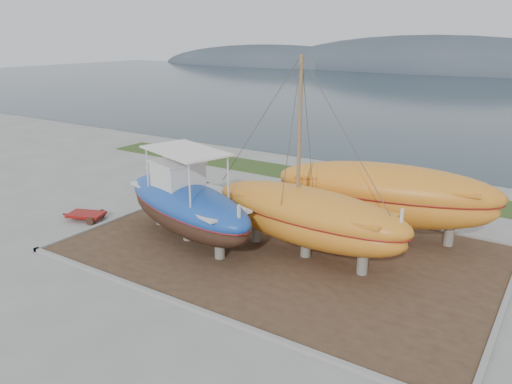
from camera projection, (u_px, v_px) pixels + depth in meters
The scene contains 10 objects.
ground at pixel (229, 286), 19.18m from camera, with size 140.00×140.00×0.00m, color gray.
dirt_patch at pixel (282, 250), 22.36m from camera, with size 18.00×12.00×0.06m, color #422D1E.
curb_frame at pixel (282, 249), 22.35m from camera, with size 18.60×12.60×0.15m, color gray, non-canonical shape.
grass_strip at pixel (374, 187), 31.52m from camera, with size 44.00×3.00×0.08m, color #284219.
sea at pixel (504, 98), 74.94m from camera, with size 260.00×100.00×0.04m, color #1B2D36, non-canonical shape.
blue_caique at pixel (186, 196), 22.74m from camera, with size 8.99×2.81×4.32m, color #1B4AAC, non-canonical shape.
white_dinghy at pixel (211, 198), 27.31m from camera, with size 4.24×1.59×1.27m, color silver, non-canonical shape.
orange_sailboat at pixel (308, 161), 20.38m from camera, with size 9.33×2.75×8.46m, color orange, non-canonical shape.
orange_bare_hull at pixel (384, 202), 23.36m from camera, with size 10.40×3.12×3.41m, color orange, non-canonical shape.
red_trailer at pixel (86, 217), 25.94m from camera, with size 2.69×1.34×0.38m, color maroon, non-canonical shape.
Camera 1 is at (10.30, -13.79, 9.28)m, focal length 35.00 mm.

